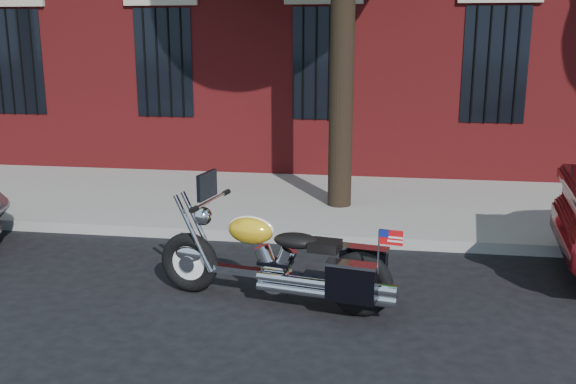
# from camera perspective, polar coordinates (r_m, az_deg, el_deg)

# --- Properties ---
(ground) EXTENTS (120.00, 120.00, 0.00)m
(ground) POSITION_cam_1_polar(r_m,az_deg,el_deg) (7.29, -1.21, -7.85)
(ground) COLOR black
(ground) RESTS_ON ground
(curb) EXTENTS (40.00, 0.16, 0.15)m
(curb) POSITION_cam_1_polar(r_m,az_deg,el_deg) (8.55, 0.41, -4.05)
(curb) COLOR gray
(curb) RESTS_ON ground
(sidewalk) EXTENTS (40.00, 3.60, 0.15)m
(sidewalk) POSITION_cam_1_polar(r_m,az_deg,el_deg) (10.35, 1.96, -0.94)
(sidewalk) COLOR gray
(sidewalk) RESTS_ON ground
(motorcycle) EXTENTS (2.54, 1.05, 1.33)m
(motorcycle) POSITION_cam_1_polar(r_m,az_deg,el_deg) (6.49, -0.44, -6.39)
(motorcycle) COLOR black
(motorcycle) RESTS_ON ground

